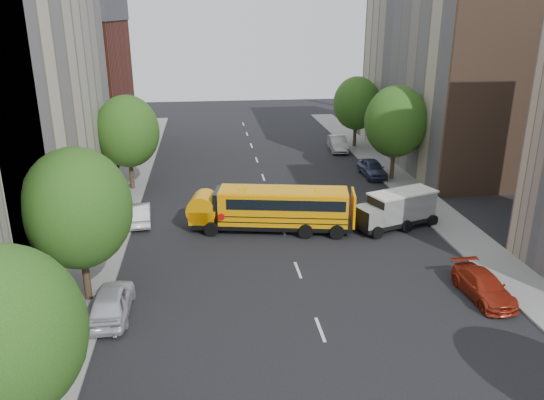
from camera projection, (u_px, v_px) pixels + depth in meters
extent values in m
plane|color=black|center=(292.00, 255.00, 31.70)|extent=(120.00, 120.00, 0.00)
cube|color=slate|center=(109.00, 231.00, 35.02)|extent=(3.00, 80.00, 0.12)
cube|color=slate|center=(440.00, 216.00, 37.71)|extent=(3.00, 80.00, 0.12)
cube|color=silver|center=(272.00, 200.00, 41.06)|extent=(0.15, 64.00, 0.01)
cube|color=maroon|center=(74.00, 88.00, 53.63)|extent=(10.00, 15.00, 13.00)
cube|color=tan|center=(449.00, 66.00, 49.53)|extent=(10.00, 22.00, 18.00)
cube|color=brown|center=(514.00, 80.00, 39.23)|extent=(10.10, 0.30, 18.00)
ellipsoid|color=#1A4C14|center=(5.00, 334.00, 15.77)|extent=(4.80, 4.80, 5.52)
cylinder|color=#38281C|center=(86.00, 275.00, 26.19)|extent=(0.36, 0.36, 2.88)
ellipsoid|color=#1A4C14|center=(77.00, 208.00, 25.02)|extent=(5.12, 5.12, 5.89)
cylinder|color=#38281C|center=(131.00, 173.00, 43.05)|extent=(0.36, 0.36, 2.81)
ellipsoid|color=#1A4C14|center=(128.00, 131.00, 41.91)|extent=(4.99, 4.99, 5.74)
cylinder|color=#38281C|center=(393.00, 163.00, 45.60)|extent=(0.36, 0.36, 2.95)
ellipsoid|color=#1A4C14|center=(396.00, 122.00, 44.40)|extent=(5.25, 5.25, 6.04)
cylinder|color=#38281C|center=(355.00, 135.00, 56.86)|extent=(0.36, 0.36, 2.74)
ellipsoid|color=#1A4C14|center=(356.00, 103.00, 55.75)|extent=(4.86, 4.86, 5.59)
cube|color=black|center=(273.00, 223.00, 35.18)|extent=(10.64, 4.23, 0.28)
cube|color=#FFA105|center=(282.00, 206.00, 34.74)|extent=(8.63, 3.81, 2.13)
cube|color=#FFA105|center=(209.00, 214.00, 35.23)|extent=(2.03, 2.40, 0.93)
cube|color=black|center=(223.00, 198.00, 34.81)|extent=(0.85, 2.18, 1.11)
cube|color=#FFA105|center=(283.00, 190.00, 34.38)|extent=(8.59, 3.63, 0.13)
cube|color=black|center=(285.00, 200.00, 34.57)|extent=(7.91, 3.73, 0.70)
cube|color=black|center=(282.00, 217.00, 34.98)|extent=(8.64, 3.87, 0.06)
cube|color=black|center=(282.00, 211.00, 34.86)|extent=(8.64, 3.87, 0.06)
cube|color=#FFA105|center=(347.00, 207.00, 34.50)|extent=(0.56, 2.30, 2.13)
cube|color=#FFA105|center=(244.00, 188.00, 34.49)|extent=(0.65, 0.65, 0.09)
cube|color=#FFA105|center=(315.00, 190.00, 34.22)|extent=(0.65, 0.65, 0.09)
cylinder|color=#FFA105|center=(208.00, 207.00, 35.08)|extent=(2.31, 2.45, 1.95)
cylinder|color=red|center=(225.00, 216.00, 33.87)|extent=(0.46, 0.12, 0.46)
cylinder|color=black|center=(216.00, 229.00, 34.31)|extent=(0.96, 0.44, 0.93)
cylinder|color=black|center=(221.00, 216.00, 36.49)|extent=(0.96, 0.44, 0.93)
cylinder|color=black|center=(303.00, 231.00, 33.98)|extent=(0.96, 0.44, 0.93)
cylinder|color=black|center=(303.00, 218.00, 36.17)|extent=(0.96, 0.44, 0.93)
cylinder|color=black|center=(332.00, 232.00, 33.88)|extent=(0.96, 0.44, 0.93)
cylinder|color=black|center=(331.00, 219.00, 36.06)|extent=(0.96, 0.44, 0.93)
cube|color=black|center=(395.00, 221.00, 35.63)|extent=(6.08, 3.76, 0.29)
cube|color=white|center=(402.00, 206.00, 35.49)|extent=(4.78, 3.22, 1.73)
cube|color=white|center=(370.00, 216.00, 34.48)|extent=(1.89, 2.18, 1.15)
cube|color=silver|center=(403.00, 193.00, 35.19)|extent=(5.00, 3.37, 0.12)
cylinder|color=black|center=(378.00, 232.00, 33.94)|extent=(0.84, 0.50, 0.81)
cylinder|color=black|center=(360.00, 222.00, 35.56)|extent=(0.84, 0.50, 0.81)
cylinder|color=black|center=(406.00, 226.00, 34.92)|extent=(0.84, 0.50, 0.81)
cylinder|color=black|center=(388.00, 217.00, 36.54)|extent=(0.84, 0.50, 0.81)
cylinder|color=black|center=(431.00, 221.00, 35.83)|extent=(0.84, 0.50, 0.81)
cylinder|color=black|center=(412.00, 212.00, 37.44)|extent=(0.84, 0.50, 0.81)
imported|color=silver|center=(111.00, 302.00, 25.07)|extent=(1.81, 4.47, 1.52)
imported|color=white|center=(140.00, 213.00, 36.37)|extent=(1.82, 4.22, 1.35)
imported|color=maroon|center=(483.00, 286.00, 26.78)|extent=(1.94, 4.45, 1.27)
imported|color=#303654|center=(372.00, 168.00, 46.75)|extent=(1.83, 4.41, 1.50)
imported|color=#9A9A95|center=(338.00, 144.00, 55.46)|extent=(2.03, 4.81, 1.54)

